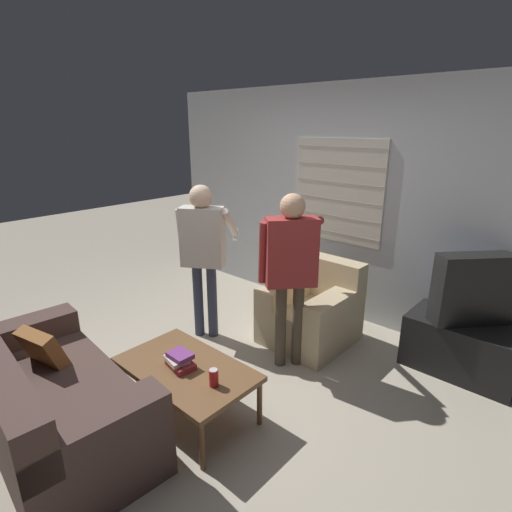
# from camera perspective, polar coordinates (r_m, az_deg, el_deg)

# --- Properties ---
(ground_plane) EXTENTS (16.00, 16.00, 0.00)m
(ground_plane) POSITION_cam_1_polar(r_m,az_deg,el_deg) (3.57, -6.42, -18.29)
(ground_plane) COLOR #B2A893
(wall_back) EXTENTS (5.20, 0.08, 2.55)m
(wall_back) POSITION_cam_1_polar(r_m,az_deg,el_deg) (4.55, 12.49, 7.18)
(wall_back) COLOR #ADB2B7
(wall_back) RESTS_ON ground_plane
(couch_blue) EXTENTS (1.80, 0.97, 0.78)m
(couch_blue) POSITION_cam_1_polar(r_m,az_deg,el_deg) (3.27, -27.43, -17.84)
(couch_blue) COLOR #4C3833
(couch_blue) RESTS_ON ground_plane
(armchair_beige) EXTENTS (0.79, 0.83, 0.82)m
(armchair_beige) POSITION_cam_1_polar(r_m,az_deg,el_deg) (4.14, 8.09, -7.67)
(armchair_beige) COLOR #C6B289
(armchair_beige) RESTS_ON ground_plane
(coffee_table) EXTENTS (1.06, 0.63, 0.41)m
(coffee_table) POSITION_cam_1_polar(r_m,az_deg,el_deg) (3.14, -9.94, -15.87)
(coffee_table) COLOR brown
(coffee_table) RESTS_ON ground_plane
(tv_stand) EXTENTS (0.92, 0.53, 0.49)m
(tv_stand) POSITION_cam_1_polar(r_m,az_deg,el_deg) (4.08, 27.33, -11.38)
(tv_stand) COLOR black
(tv_stand) RESTS_ON ground_plane
(tv) EXTENTS (0.58, 0.61, 0.62)m
(tv) POSITION_cam_1_polar(r_m,az_deg,el_deg) (3.86, 28.49, -4.17)
(tv) COLOR black
(tv) RESTS_ON tv_stand
(person_left_standing) EXTENTS (0.52, 0.74, 1.58)m
(person_left_standing) POSITION_cam_1_polar(r_m,az_deg,el_deg) (3.97, -7.56, 1.75)
(person_left_standing) COLOR #33384C
(person_left_standing) RESTS_ON ground_plane
(person_right_standing) EXTENTS (0.51, 0.80, 1.59)m
(person_right_standing) POSITION_cam_1_polar(r_m,az_deg,el_deg) (3.44, 5.00, -0.65)
(person_right_standing) COLOR #4C4233
(person_right_standing) RESTS_ON ground_plane
(book_stack) EXTENTS (0.25, 0.19, 0.12)m
(book_stack) POSITION_cam_1_polar(r_m,az_deg,el_deg) (3.10, -10.88, -14.45)
(book_stack) COLOR maroon
(book_stack) RESTS_ON coffee_table
(soda_can) EXTENTS (0.07, 0.07, 0.13)m
(soda_can) POSITION_cam_1_polar(r_m,az_deg,el_deg) (2.87, -6.06, -16.89)
(soda_can) COLOR red
(soda_can) RESTS_ON coffee_table
(spare_remote) EXTENTS (0.10, 0.13, 0.02)m
(spare_remote) POSITION_cam_1_polar(r_m,az_deg,el_deg) (3.10, -10.49, -15.38)
(spare_remote) COLOR black
(spare_remote) RESTS_ON coffee_table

